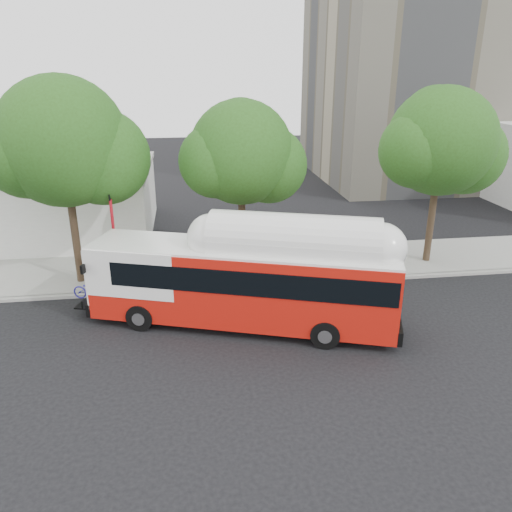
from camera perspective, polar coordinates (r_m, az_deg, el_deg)
The scene contains 10 objects.
ground at distance 20.76m, azimuth 3.12°, elevation -7.81°, with size 120.00×120.00×0.00m, color black.
sidewalk at distance 26.54m, azimuth 0.46°, elevation -1.02°, with size 60.00×5.00×0.15m, color gray.
curb_strip at distance 24.17m, azimuth 1.37°, elevation -3.28°, with size 60.00×0.30×0.15m, color gray.
red_curb_segment at distance 23.90m, azimuth -5.76°, elevation -3.67°, with size 10.00×0.32×0.16m, color maroon.
street_tree_left at distance 24.17m, azimuth -20.01°, elevation 11.66°, with size 6.67×5.80×9.74m.
street_tree_mid at distance 24.46m, azimuth -0.75°, elevation 11.31°, with size 5.75×5.00×8.62m.
street_tree_right at distance 27.35m, azimuth 21.12°, elevation 11.70°, with size 6.21×5.40×9.18m.
low_commercial_bldg at distance 34.41m, azimuth -25.41°, elevation 5.69°, with size 16.20×10.20×4.25m.
transit_bus at distance 19.95m, azimuth -1.32°, elevation -3.26°, with size 13.09×6.38×3.86m.
signal_pole at distance 23.59m, azimuth -15.83°, elevation 1.42°, with size 0.13×0.45×4.73m.
Camera 1 is at (-3.64, -17.88, 9.92)m, focal length 35.00 mm.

